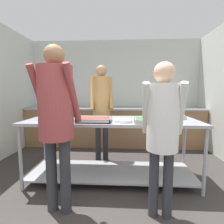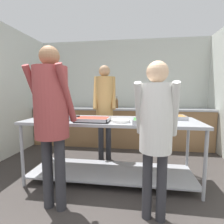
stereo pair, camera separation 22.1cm
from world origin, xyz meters
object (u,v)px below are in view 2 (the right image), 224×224
at_px(serving_tray_vegetables, 147,121).
at_px(cook_behind_counter, 105,102).
at_px(serving_tray_greens, 93,120).
at_px(plate_stack, 121,121).
at_px(broccoli_bowl, 51,115).
at_px(water_bottle, 117,103).
at_px(serving_tray_roast, 173,117).
at_px(guest_serving_right, 52,111).
at_px(sauce_pan, 62,118).
at_px(guest_serving_left, 156,124).

height_order(serving_tray_vegetables, cook_behind_counter, cook_behind_counter).
bearing_deg(serving_tray_greens, serving_tray_vegetables, -2.07).
bearing_deg(cook_behind_counter, plate_stack, -67.47).
bearing_deg(serving_tray_vegetables, plate_stack, 175.86).
bearing_deg(broccoli_bowl, plate_stack, -15.44).
bearing_deg(water_bottle, plate_stack, -81.84).
bearing_deg(serving_tray_roast, guest_serving_right, -147.14).
height_order(serving_tray_greens, cook_behind_counter, cook_behind_counter).
distance_m(broccoli_bowl, water_bottle, 1.81).
height_order(sauce_pan, water_bottle, water_bottle).
height_order(broccoli_bowl, guest_serving_right, guest_serving_right).
bearing_deg(sauce_pan, cook_behind_counter, 64.60).
height_order(broccoli_bowl, guest_serving_left, guest_serving_left).
xyz_separation_m(serving_tray_roast, guest_serving_right, (-1.44, -0.93, 0.17)).
distance_m(broccoli_bowl, serving_tray_roast, 1.90).
relative_size(serving_tray_vegetables, guest_serving_right, 0.20).
bearing_deg(serving_tray_roast, guest_serving_left, -109.77).
relative_size(broccoli_bowl, plate_stack, 0.78).
xyz_separation_m(plate_stack, guest_serving_left, (0.40, -0.55, 0.07)).
height_order(sauce_pan, serving_tray_greens, sauce_pan).
bearing_deg(serving_tray_greens, water_bottle, 86.55).
relative_size(broccoli_bowl, sauce_pan, 0.51).
xyz_separation_m(broccoli_bowl, serving_tray_vegetables, (1.50, -0.34, -0.01)).
relative_size(serving_tray_vegetables, guest_serving_left, 0.23).
relative_size(plate_stack, serving_tray_roast, 0.67).
distance_m(serving_tray_greens, water_bottle, 1.90).
xyz_separation_m(serving_tray_vegetables, guest_serving_right, (-1.04, -0.51, 0.17)).
xyz_separation_m(plate_stack, guest_serving_right, (-0.70, -0.53, 0.18)).
height_order(sauce_pan, guest_serving_right, guest_serving_right).
bearing_deg(plate_stack, water_bottle, 98.16).
distance_m(serving_tray_vegetables, water_bottle, 2.02).
bearing_deg(sauce_pan, serving_tray_roast, 13.08).
height_order(serving_tray_greens, plate_stack, serving_tray_greens).
distance_m(broccoli_bowl, plate_stack, 1.20).
xyz_separation_m(serving_tray_greens, guest_serving_right, (-0.31, -0.53, 0.17)).
bearing_deg(broccoli_bowl, cook_behind_counter, 39.94).
xyz_separation_m(broccoli_bowl, serving_tray_greens, (0.77, -0.32, -0.01)).
xyz_separation_m(broccoli_bowl, water_bottle, (0.88, 1.58, 0.11)).
relative_size(plate_stack, serving_tray_vegetables, 0.68).
bearing_deg(water_bottle, guest_serving_right, -100.00).
xyz_separation_m(serving_tray_greens, water_bottle, (0.11, 1.89, 0.12)).
bearing_deg(sauce_pan, guest_serving_right, -76.66).
bearing_deg(guest_serving_right, cook_behind_counter, 78.46).
relative_size(guest_serving_left, cook_behind_counter, 0.89).
relative_size(broccoli_bowl, serving_tray_vegetables, 0.52).
distance_m(plate_stack, guest_serving_right, 0.90).
bearing_deg(serving_tray_vegetables, guest_serving_left, -83.71).
xyz_separation_m(serving_tray_vegetables, water_bottle, (-0.61, 1.92, 0.12)).
bearing_deg(sauce_pan, serving_tray_greens, -4.04).
distance_m(sauce_pan, cook_behind_counter, 1.04).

